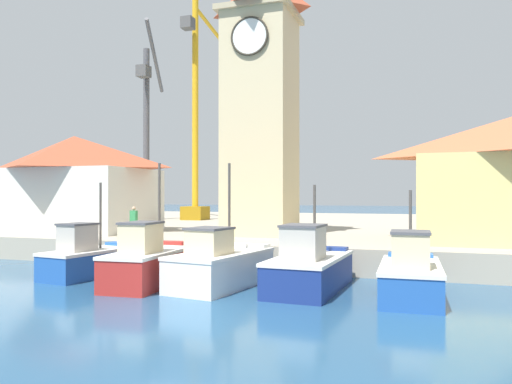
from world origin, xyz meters
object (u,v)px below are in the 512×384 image
object	(u,v)px
fishing_boat_far_left	(90,258)
dock_worker_near_tower	(134,222)
fishing_boat_center	(410,275)
warehouse_left	(74,182)
port_crane_near	(147,150)
port_crane_far	(196,132)
clock_tower	(261,96)
fishing_boat_left_outer	(151,263)
fishing_boat_mid_left	(309,268)
fishing_boat_left_inner	(220,265)

from	to	relation	value
fishing_boat_far_left	dock_worker_near_tower	distance (m)	5.02
fishing_boat_center	warehouse_left	size ratio (longest dim) A/B	0.49
port_crane_near	port_crane_far	size ratio (longest dim) A/B	0.90
clock_tower	fishing_boat_center	bearing A→B (deg)	-48.15
dock_worker_near_tower	warehouse_left	bearing A→B (deg)	151.76
fishing_boat_far_left	dock_worker_near_tower	size ratio (longest dim) A/B	2.73
fishing_boat_center	dock_worker_near_tower	size ratio (longest dim) A/B	2.93
fishing_boat_left_outer	clock_tower	bearing A→B (deg)	82.96
fishing_boat_left_outer	fishing_boat_center	world-z (taller)	fishing_boat_left_outer
port_crane_far	fishing_boat_mid_left	bearing A→B (deg)	-56.21
fishing_boat_far_left	fishing_boat_mid_left	distance (m)	9.19
clock_tower	dock_worker_near_tower	xyz separation A→B (m)	(-5.47, -4.02, -6.79)
fishing_boat_center	warehouse_left	bearing A→B (deg)	157.01
warehouse_left	port_crane_near	distance (m)	14.47
fishing_boat_far_left	fishing_boat_left_inner	world-z (taller)	fishing_boat_left_inner
fishing_boat_mid_left	dock_worker_near_tower	size ratio (longest dim) A/B	3.15
warehouse_left	dock_worker_near_tower	bearing A→B (deg)	-28.24
clock_tower	port_crane_near	xyz separation A→B (m)	(-15.09, 13.20, -1.42)
warehouse_left	port_crane_near	bearing A→B (deg)	102.93
fishing_boat_left_outer	port_crane_far	world-z (taller)	port_crane_far
fishing_boat_far_left	fishing_boat_mid_left	size ratio (longest dim) A/B	0.87
port_crane_near	warehouse_left	bearing A→B (deg)	-77.07
fishing_boat_left_outer	fishing_boat_left_inner	xyz separation A→B (m)	(2.68, 0.33, -0.03)
fishing_boat_far_left	port_crane_far	world-z (taller)	port_crane_far
port_crane_near	fishing_boat_center	bearing A→B (deg)	-43.81
fishing_boat_left_outer	warehouse_left	bearing A→B (deg)	140.02
fishing_boat_mid_left	fishing_boat_center	bearing A→B (deg)	-4.66
fishing_boat_center	port_crane_far	xyz separation A→B (m)	(-18.95, 23.50, 8.28)
port_crane_near	fishing_boat_left_outer	bearing A→B (deg)	-58.58
fishing_boat_mid_left	port_crane_near	bearing A→B (deg)	131.99
fishing_boat_left_outer	port_crane_far	bearing A→B (deg)	111.93
fishing_boat_far_left	fishing_boat_left_inner	bearing A→B (deg)	-4.21
port_crane_far	fishing_boat_left_outer	bearing A→B (deg)	-68.07
fishing_boat_mid_left	port_crane_far	bearing A→B (deg)	123.79
fishing_boat_far_left	dock_worker_near_tower	world-z (taller)	fishing_boat_far_left
fishing_boat_far_left	fishing_boat_center	bearing A→B (deg)	-1.20
fishing_boat_left_outer	port_crane_near	bearing A→B (deg)	121.42
fishing_boat_left_outer	port_crane_near	distance (m)	27.47
clock_tower	port_crane_far	world-z (taller)	port_crane_far
fishing_boat_left_inner	fishing_boat_mid_left	size ratio (longest dim) A/B	0.96
port_crane_near	port_crane_far	world-z (taller)	port_crane_far
fishing_boat_left_inner	fishing_boat_mid_left	xyz separation A→B (m)	(3.20, 0.46, -0.00)
fishing_boat_center	port_crane_near	xyz separation A→B (m)	(-23.19, 22.25, 6.63)
fishing_boat_left_outer	fishing_boat_left_inner	distance (m)	2.70
fishing_boat_left_inner	fishing_boat_left_outer	bearing A→B (deg)	-172.87
fishing_boat_center	port_crane_far	bearing A→B (deg)	128.89
fishing_boat_center	port_crane_far	size ratio (longest dim) A/B	0.24
clock_tower	fishing_boat_far_left	bearing A→B (deg)	-117.14
port_crane_near	dock_worker_near_tower	size ratio (longest dim) A/B	11.19
fishing_boat_center	clock_tower	size ratio (longest dim) A/B	0.29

